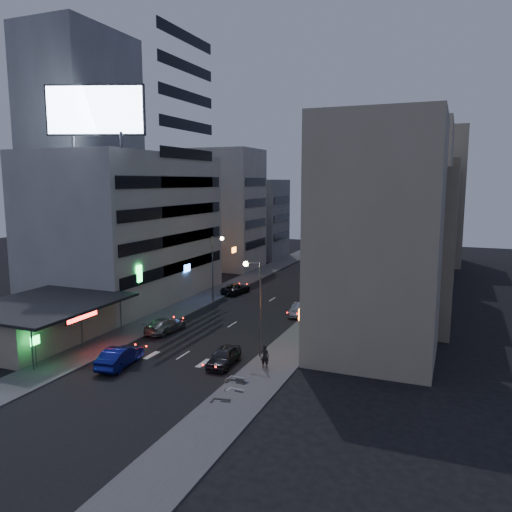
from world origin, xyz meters
The scene contains 29 objects.
ground centered at (0.00, 0.00, 0.00)m, with size 180.00×180.00×0.00m, color black.
sidewalk_left centered at (-8.00, 30.00, 0.06)m, with size 4.00×120.00×0.12m, color #4C4C4F.
sidewalk_right centered at (8.00, 30.00, 0.06)m, with size 4.00×120.00×0.12m, color #4C4C4F.
food_court centered at (-13.90, 2.00, 1.98)m, with size 11.00×13.00×3.88m.
white_building centered at (-17.00, 20.00, 9.00)m, with size 14.00×24.00×18.00m, color #B9B9B4.
grey_tower centered at (-26.00, 23.00, 17.00)m, with size 10.00×14.00×34.00m, color gray.
shophouse_near centered at (15.00, 10.50, 10.00)m, with size 10.00×11.00×20.00m, color tan.
shophouse_mid centered at (15.50, 22.00, 8.00)m, with size 11.00×12.00×16.00m, color tan.
shophouse_far centered at (15.00, 35.00, 11.00)m, with size 10.00×14.00×22.00m, color tan.
far_left_a centered at (-15.50, 45.00, 10.00)m, with size 11.00×10.00×20.00m, color #B9B9B4.
far_left_b centered at (-16.00, 58.00, 7.50)m, with size 12.00×10.00×15.00m, color gray.
far_right_a centered at (15.50, 50.00, 9.00)m, with size 11.00×12.00×18.00m, color tan.
far_right_b centered at (16.00, 64.00, 12.00)m, with size 12.00×12.00×24.00m, color tan.
billboard centered at (-12.99, 9.97, 21.66)m, with size 9.52×3.75×6.20m.
street_lamp_right_near centered at (5.90, 6.00, 5.36)m, with size 1.60×0.44×8.02m.
street_lamp_left centered at (-5.90, 22.00, 5.36)m, with size 1.60×0.44×8.02m.
street_lamp_right_far centered at (5.90, 40.00, 5.36)m, with size 1.60×0.44×8.02m.
parked_car_right_near centered at (4.25, 3.25, 0.74)m, with size 1.74×4.33×1.48m, color #29292E.
parked_car_right_mid centered at (5.34, 19.96, 0.67)m, with size 1.41×4.05×1.33m, color #9CA0A3.
parked_car_left centered at (-5.60, 27.33, 0.67)m, with size 2.21×4.79×1.33m, color black.
parked_car_right_far centered at (5.60, 29.58, 0.64)m, with size 1.81×4.44×1.29m, color #979B9F.
road_car_blue centered at (-3.36, -0.12, 0.81)m, with size 1.72×4.94×1.63m, color navy.
road_car_silver centered at (-4.94, 9.08, 0.71)m, with size 2.00×4.91×1.42m, color #A1A2A9.
person centered at (7.61, 3.71, 1.04)m, with size 0.67×0.44×1.85m, color black.
scooter_black_a centered at (7.62, -2.59, 0.69)m, with size 1.87×0.62×1.14m, color black, non-canonical shape.
scooter_silver_a centered at (7.92, -0.85, 0.68)m, with size 1.85×0.62×1.13m, color silver, non-canonical shape.
scooter_blue centered at (7.62, 0.61, 0.62)m, with size 1.64×0.55×1.00m, color navy, non-canonical shape.
scooter_black_b centered at (7.46, 0.53, 0.74)m, with size 2.04×0.68×1.24m, color black, non-canonical shape.
scooter_silver_b centered at (7.12, 1.15, 0.71)m, with size 1.93×0.64×1.18m, color #A5A9AD, non-canonical shape.
Camera 1 is at (21.13, -31.42, 14.69)m, focal length 35.00 mm.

